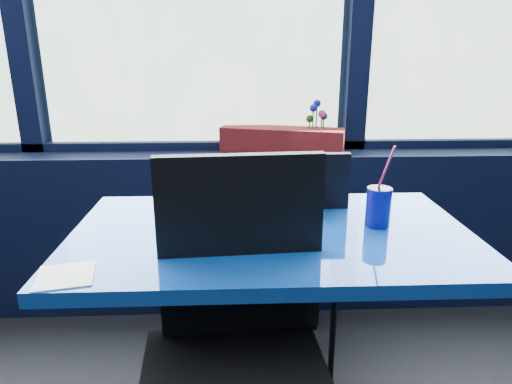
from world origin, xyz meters
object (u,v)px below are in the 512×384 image
object	(u,v)px
chair_near_back	(284,249)
ketchup_bottle	(302,184)
soda_cup	(378,206)
flower_vase	(316,136)
chair_near_front	(238,334)
near_table	(271,284)
food_basket	(229,227)
planter_box	(282,140)

from	to	relation	value
chair_near_back	ketchup_bottle	bearing A→B (deg)	106.68
soda_cup	ketchup_bottle	bearing A→B (deg)	143.61
flower_vase	chair_near_front	bearing A→B (deg)	-108.49
near_table	food_basket	size ratio (longest dim) A/B	3.94
near_table	chair_near_back	distance (m)	0.33
chair_near_front	food_basket	world-z (taller)	chair_near_front
near_table	chair_near_front	xyz separation A→B (m)	(-0.10, -0.29, 0.02)
food_basket	ketchup_bottle	xyz separation A→B (m)	(0.25, 0.24, 0.06)
planter_box	soda_cup	xyz separation A→B (m)	(0.21, -0.84, -0.04)
soda_cup	planter_box	bearing A→B (deg)	104.29
chair_near_front	flower_vase	world-z (taller)	flower_vase
near_table	flower_vase	size ratio (longest dim) A/B	4.87
food_basket	soda_cup	bearing A→B (deg)	-11.14
chair_near_front	ketchup_bottle	distance (m)	0.58
ketchup_bottle	soda_cup	world-z (taller)	soda_cup
near_table	ketchup_bottle	world-z (taller)	ketchup_bottle
planter_box	food_basket	size ratio (longest dim) A/B	1.91
chair_near_back	soda_cup	xyz separation A→B (m)	(0.26, -0.29, 0.27)
near_table	flower_vase	distance (m)	0.96
chair_near_front	soda_cup	distance (m)	0.58
ketchup_bottle	flower_vase	bearing A→B (deg)	76.49
ketchup_bottle	food_basket	bearing A→B (deg)	-136.11
food_basket	soda_cup	distance (m)	0.47
near_table	ketchup_bottle	size ratio (longest dim) A/B	5.87
chair_near_back	food_basket	world-z (taller)	chair_near_back
chair_near_back	food_basket	distance (m)	0.49
soda_cup	chair_near_back	bearing A→B (deg)	131.06
near_table	soda_cup	distance (m)	0.41
planter_box	flower_vase	bearing A→B (deg)	15.48
food_basket	soda_cup	size ratio (longest dim) A/B	1.19
chair_near_front	planter_box	bearing A→B (deg)	75.11
flower_vase	soda_cup	world-z (taller)	flower_vase
food_basket	near_table	bearing A→B (deg)	1.61
near_table	chair_near_back	xyz separation A→B (m)	(0.08, 0.32, -0.03)
near_table	flower_vase	bearing A→B (deg)	72.03
near_table	planter_box	bearing A→B (deg)	82.33
chair_near_back	flower_vase	bearing A→B (deg)	-110.59
flower_vase	ketchup_bottle	xyz separation A→B (m)	(-0.16, -0.68, -0.04)
chair_near_front	chair_near_back	xyz separation A→B (m)	(0.18, 0.60, -0.05)
chair_near_front	soda_cup	world-z (taller)	chair_near_front
near_table	chair_near_back	bearing A→B (deg)	76.56
near_table	food_basket	bearing A→B (deg)	-157.67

